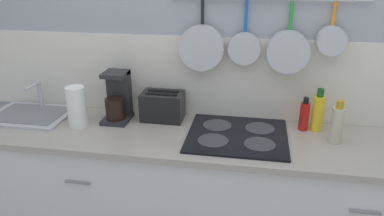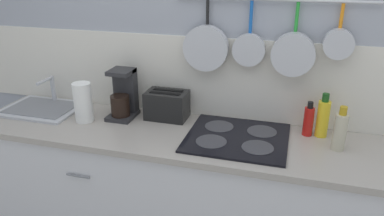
# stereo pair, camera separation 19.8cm
# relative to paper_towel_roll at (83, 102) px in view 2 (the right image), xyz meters

# --- Properties ---
(wall_back) EXTENTS (7.20, 0.16, 2.60)m
(wall_back) POSITION_rel_paper_towel_roll_xyz_m (0.82, 0.31, 0.24)
(wall_back) COLOR #999EA8
(wall_back) RESTS_ON ground_plane
(cabinet_base) EXTENTS (2.85, 0.55, 0.89)m
(cabinet_base) POSITION_rel_paper_towel_roll_xyz_m (0.82, -0.01, -0.59)
(cabinet_base) COLOR silver
(cabinet_base) RESTS_ON ground_plane
(countertop) EXTENTS (2.89, 0.57, 0.03)m
(countertop) POSITION_rel_paper_towel_roll_xyz_m (0.82, -0.01, -0.13)
(countertop) COLOR #A59E93
(countertop) RESTS_ON cabinet_base
(sink_basin) EXTENTS (0.47, 0.36, 0.18)m
(sink_basin) POSITION_rel_paper_towel_roll_xyz_m (-0.35, 0.08, -0.10)
(sink_basin) COLOR #B7BABF
(sink_basin) RESTS_ON countertop
(paper_towel_roll) EXTENTS (0.11, 0.11, 0.23)m
(paper_towel_roll) POSITION_rel_paper_towel_roll_xyz_m (0.00, 0.00, 0.00)
(paper_towel_roll) COLOR white
(paper_towel_roll) RESTS_ON countertop
(coffee_maker) EXTENTS (0.15, 0.19, 0.29)m
(coffee_maker) POSITION_rel_paper_towel_roll_xyz_m (0.19, 0.13, 0.01)
(coffee_maker) COLOR #262628
(coffee_maker) RESTS_ON countertop
(toaster) EXTENTS (0.26, 0.16, 0.17)m
(toaster) POSITION_rel_paper_towel_roll_xyz_m (0.46, 0.18, -0.03)
(toaster) COLOR black
(toaster) RESTS_ON countertop
(cooktop) EXTENTS (0.53, 0.49, 0.01)m
(cooktop) POSITION_rel_paper_towel_roll_xyz_m (0.91, 0.02, -0.11)
(cooktop) COLOR black
(cooktop) RESTS_ON countertop
(bottle_hot_sauce) EXTENTS (0.05, 0.05, 0.19)m
(bottle_hot_sauce) POSITION_rel_paper_towel_roll_xyz_m (1.27, 0.17, -0.03)
(bottle_hot_sauce) COLOR red
(bottle_hot_sauce) RESTS_ON countertop
(bottle_sesame_oil) EXTENTS (0.07, 0.07, 0.24)m
(bottle_sesame_oil) POSITION_rel_paper_towel_roll_xyz_m (1.34, 0.18, -0.01)
(bottle_sesame_oil) COLOR yellow
(bottle_sesame_oil) RESTS_ON countertop
(bottle_cooking_wine) EXTENTS (0.06, 0.06, 0.23)m
(bottle_cooking_wine) POSITION_rel_paper_towel_roll_xyz_m (1.42, 0.04, -0.01)
(bottle_cooking_wine) COLOR #BFB799
(bottle_cooking_wine) RESTS_ON countertop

